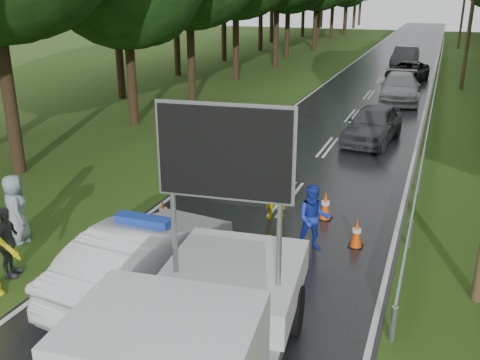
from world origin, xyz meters
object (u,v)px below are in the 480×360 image
at_px(barrier, 217,246).
at_px(officer, 276,186).
at_px(work_truck, 200,337).
at_px(queue_car_first, 373,124).
at_px(queue_car_fourth, 405,57).
at_px(queue_car_second, 400,88).
at_px(queue_car_third, 408,72).
at_px(police_sedan, 146,258).
at_px(civilian, 313,218).

bearing_deg(barrier, officer, 62.14).
height_order(work_truck, queue_car_first, work_truck).
distance_m(work_truck, queue_car_fourth, 39.90).
bearing_deg(queue_car_second, queue_car_third, 86.46).
relative_size(work_truck, queue_car_fourth, 1.16).
distance_m(barrier, queue_car_second, 21.88).
bearing_deg(barrier, queue_car_first, 59.02).
height_order(work_truck, officer, work_truck).
xyz_separation_m(police_sedan, queue_car_third, (3.05, 29.90, -0.10)).
bearing_deg(civilian, police_sedan, -150.35).
distance_m(officer, queue_car_fourth, 32.84).
distance_m(queue_car_second, queue_car_third, 7.01).
bearing_deg(officer, barrier, 55.91).
distance_m(work_truck, queue_car_first, 16.13).
relative_size(civilian, queue_car_first, 0.38).
relative_size(work_truck, queue_car_first, 1.28).
relative_size(barrier, queue_car_second, 0.41).
bearing_deg(queue_car_first, queue_car_third, 96.29).
height_order(police_sedan, civilian, police_sedan).
height_order(barrier, queue_car_second, queue_car_second).
bearing_deg(civilian, queue_car_first, 71.56).
bearing_deg(officer, queue_car_first, -128.39).
xyz_separation_m(police_sedan, civilian, (2.81, 3.10, 0.05)).
height_order(queue_car_second, queue_car_third, queue_car_second).
bearing_deg(police_sedan, civilian, -125.38).
height_order(police_sedan, queue_car_fourth, police_sedan).
height_order(work_truck, barrier, work_truck).
relative_size(barrier, civilian, 1.31).
distance_m(civilian, queue_car_first, 10.51).
xyz_separation_m(queue_car_first, queue_car_third, (0.20, 16.29, -0.07)).
xyz_separation_m(civilian, queue_car_third, (0.24, 26.80, -0.15)).
distance_m(police_sedan, queue_car_third, 30.06).
xyz_separation_m(police_sedan, queue_car_second, (3.13, 22.89, -0.02)).
relative_size(queue_car_second, queue_car_fourth, 1.08).
bearing_deg(officer, civilian, 104.13).
relative_size(work_truck, queue_car_second, 1.07).
distance_m(officer, queue_car_third, 25.39).
distance_m(officer, queue_car_second, 18.40).
relative_size(officer, civilian, 1.19).
xyz_separation_m(work_truck, barrier, (-1.26, 3.61, -0.44)).
bearing_deg(queue_car_fourth, queue_car_third, -80.91).
bearing_deg(officer, queue_car_fourth, -120.90).
xyz_separation_m(civilian, queue_car_second, (0.32, 19.78, -0.07)).
bearing_deg(queue_car_second, queue_car_first, -95.90).
bearing_deg(barrier, police_sedan, -158.94).
bearing_deg(barrier, work_truck, -93.89).
bearing_deg(police_sedan, queue_car_third, -89.06).
bearing_deg(queue_car_second, civilian, -95.12).
relative_size(civilian, queue_car_third, 0.34).
height_order(officer, queue_car_first, officer).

